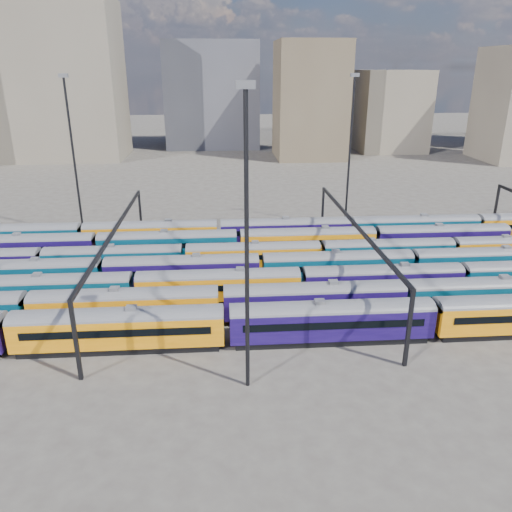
{
  "coord_description": "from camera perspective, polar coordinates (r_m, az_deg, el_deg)",
  "views": [
    {
      "loc": [
        -7.03,
        -59.34,
        26.46
      ],
      "look_at": [
        -2.46,
        2.33,
        3.0
      ],
      "focal_mm": 35.0,
      "sensor_mm": 36.0,
      "label": 1
    }
  ],
  "objects": [
    {
      "name": "mast_3",
      "position": [
        87.1,
        10.7,
        12.18
      ],
      "size": [
        1.4,
        0.5,
        25.6
      ],
      "color": "black",
      "rests_on": "ground"
    },
    {
      "name": "rake_5",
      "position": [
        73.72,
        -10.02,
        1.6
      ],
      "size": [
        102.03,
        2.99,
        5.03
      ],
      "color": "black",
      "rests_on": "ground"
    },
    {
      "name": "mast_2",
      "position": [
        39.42,
        -1.07,
        2.3
      ],
      "size": [
        1.4,
        0.5,
        25.6
      ],
      "color": "black",
      "rests_on": "ground"
    },
    {
      "name": "rake_3",
      "position": [
        64.16,
        0.55,
        -1.08
      ],
      "size": [
        119.47,
        2.91,
        4.9
      ],
      "color": "black",
      "rests_on": "ground"
    },
    {
      "name": "rake_2",
      "position": [
        59.36,
        -4.28,
        -3.03
      ],
      "size": [
        138.39,
        2.89,
        4.86
      ],
      "color": "black",
      "rests_on": "ground"
    },
    {
      "name": "gantry_2",
      "position": [
        64.79,
        11.22,
        2.69
      ],
      "size": [
        0.35,
        40.35,
        8.03
      ],
      "color": "black",
      "rests_on": "ground"
    },
    {
      "name": "ground",
      "position": [
        65.35,
        2.3,
        -3.13
      ],
      "size": [
        500.0,
        500.0,
        0.0
      ],
      "primitive_type": "plane",
      "color": "#413B37",
      "rests_on": "ground"
    },
    {
      "name": "rake_4",
      "position": [
        72.54,
        14.82,
        0.72
      ],
      "size": [
        132.34,
        2.77,
        4.64
      ],
      "color": "black",
      "rests_on": "ground"
    },
    {
      "name": "rake_6",
      "position": [
        78.78,
        -11.9,
        2.76
      ],
      "size": [
        145.75,
        3.04,
        5.13
      ],
      "color": "black",
      "rests_on": "ground"
    },
    {
      "name": "mast_1",
      "position": [
        85.44,
        -20.18,
        11.13
      ],
      "size": [
        1.4,
        0.5,
        25.6
      ],
      "color": "black",
      "rests_on": "ground"
    },
    {
      "name": "gantry_1",
      "position": [
        63.84,
        -15.75,
        2.03
      ],
      "size": [
        0.35,
        40.35,
        8.03
      ],
      "color": "black",
      "rests_on": "ground"
    },
    {
      "name": "rake_1",
      "position": [
        58.46,
        16.66,
        -4.19
      ],
      "size": [
        123.0,
        3.0,
        5.05
      ],
      "color": "black",
      "rests_on": "ground"
    },
    {
      "name": "rake_0",
      "position": [
        50.29,
        -3.38,
        -7.41
      ],
      "size": [
        126.88,
        3.09,
        5.21
      ],
      "color": "black",
      "rests_on": "ground"
    }
  ]
}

